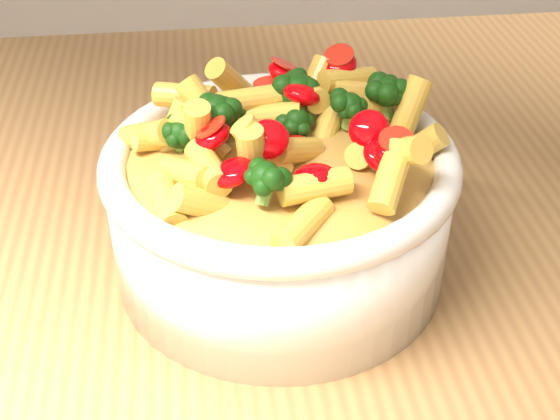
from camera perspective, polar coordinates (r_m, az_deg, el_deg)
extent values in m
cube|color=#A77A47|center=(0.65, 8.21, -1.40)|extent=(1.20, 0.80, 0.04)
cylinder|color=white|center=(0.55, 0.00, -0.40)|extent=(0.23, 0.23, 0.09)
ellipsoid|color=white|center=(0.56, 0.00, -2.77)|extent=(0.21, 0.21, 0.03)
torus|color=white|center=(0.52, 0.00, 3.74)|extent=(0.24, 0.24, 0.02)
ellipsoid|color=#E5AA4E|center=(0.52, 0.00, 3.74)|extent=(0.21, 0.21, 0.02)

